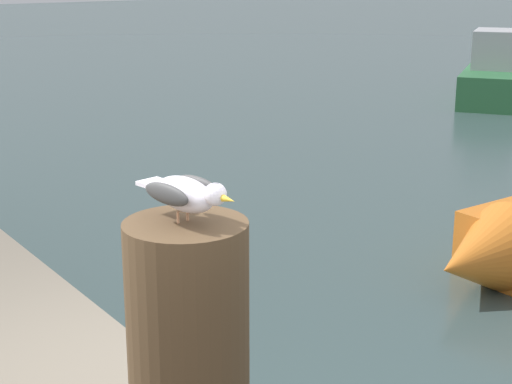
# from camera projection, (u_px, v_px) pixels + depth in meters

# --- Properties ---
(seagull) EXTENTS (0.39, 0.17, 0.14)m
(seagull) POSITION_uv_depth(u_px,v_px,m) (186.00, 193.00, 2.27)
(seagull) COLOR tan
(seagull) RESTS_ON mooring_post
(boat_green) EXTENTS (3.77, 4.76, 1.77)m
(boat_green) POSITION_uv_depth(u_px,v_px,m) (497.00, 74.00, 19.03)
(boat_green) COLOR #2D6B3D
(boat_green) RESTS_ON ground_plane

